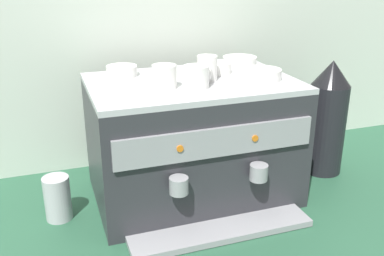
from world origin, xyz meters
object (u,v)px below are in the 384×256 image
Objects in this scene: ceramic_bowl_0 at (216,68)px; ceramic_bowl_1 at (263,74)px; espresso_machine at (192,140)px; ceramic_bowl_3 at (240,62)px; ceramic_cup_0 at (197,76)px; ceramic_cup_2 at (207,68)px; ceramic_bowl_2 at (122,71)px; ceramic_cup_1 at (164,76)px; coffee_grinder at (327,118)px; milk_pitcher at (58,198)px.

ceramic_bowl_1 is (0.11, -0.13, -0.00)m from ceramic_bowl_0.
espresso_machine is at bearing -147.03° from ceramic_bowl_0.
ceramic_cup_0 is at bearing -138.77° from ceramic_bowl_3.
ceramic_cup_2 reaches higher than ceramic_bowl_1.
ceramic_cup_2 reaches higher than espresso_machine.
ceramic_bowl_2 is 0.44m from ceramic_bowl_3.
ceramic_cup_0 is at bearing -99.11° from espresso_machine.
espresso_machine is 0.34m from ceramic_bowl_2.
ceramic_cup_1 is 1.10× the size of ceramic_bowl_2.
ceramic_cup_0 reaches higher than ceramic_bowl_2.
espresso_machine is at bearing 165.07° from ceramic_bowl_1.
espresso_machine is 0.26m from ceramic_bowl_0.
espresso_machine is 6.54× the size of ceramic_cup_0.
coffee_grinder is (0.50, 0.02, -0.24)m from ceramic_cup_2.
ceramic_bowl_0 is at bearing 130.35° from ceramic_bowl_1.
ceramic_bowl_1 is 0.78m from milk_pitcher.
espresso_machine is 5.91× the size of ceramic_cup_1.
ceramic_bowl_2 is 0.71× the size of milk_pitcher.
ceramic_cup_2 is 0.24× the size of coffee_grinder.
coffee_grinder reaches higher than espresso_machine.
ceramic_cup_2 reaches higher than coffee_grinder.
milk_pitcher is (-0.57, -0.09, -0.36)m from ceramic_bowl_0.
ceramic_cup_0 is at bearing -131.30° from ceramic_cup_2.
ceramic_bowl_1 is 0.27× the size of coffee_grinder.
ceramic_cup_2 is (0.16, 0.04, 0.00)m from ceramic_cup_1.
ceramic_bowl_2 reaches higher than coffee_grinder.
ceramic_cup_1 is 0.25m from ceramic_bowl_0.
espresso_machine is 0.32m from ceramic_bowl_1.
milk_pitcher is at bearing -149.10° from ceramic_bowl_2.
ceramic_bowl_1 is at bearing -24.68° from ceramic_bowl_2.
ceramic_cup_2 is at bearing -177.84° from coffee_grinder.
ceramic_bowl_2 is at bearing 117.18° from ceramic_cup_1.
coffee_grinder is (0.56, 0.09, -0.23)m from ceramic_cup_0.
ceramic_cup_1 is at bearing -151.42° from ceramic_bowl_3.
coffee_grinder is at bearing -8.54° from ceramic_bowl_0.
ceramic_bowl_3 is (0.12, 0.06, -0.00)m from ceramic_bowl_0.
ceramic_bowl_1 is 1.17× the size of ceramic_bowl_2.
ceramic_cup_1 is 0.26× the size of coffee_grinder.
ceramic_bowl_2 is at bearing 179.58° from ceramic_bowl_3.
ceramic_cup_0 is at bearing -8.00° from milk_pitcher.
ceramic_cup_1 is 0.39m from ceramic_bowl_3.
ceramic_cup_2 is at bearing 164.77° from ceramic_bowl_1.
ceramic_bowl_0 is 0.86× the size of ceramic_bowl_3.
ceramic_bowl_3 is at bearing 30.25° from espresso_machine.
milk_pitcher is at bearing 172.00° from ceramic_cup_0.
ceramic_cup_1 is 1.06× the size of ceramic_cup_2.
ceramic_cup_0 is 0.23× the size of coffee_grinder.
ceramic_cup_2 is at bearing -127.87° from ceramic_bowl_0.
ceramic_bowl_0 is 0.49m from coffee_grinder.
ceramic_bowl_1 is (0.18, -0.05, -0.02)m from ceramic_cup_2.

